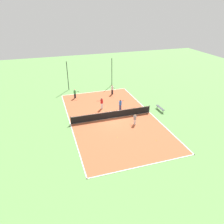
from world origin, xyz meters
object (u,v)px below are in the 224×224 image
at_px(fence_post_back_right, 112,72).
at_px(player_near_white, 112,89).
at_px(player_baseline_gray, 135,119).
at_px(player_near_blue, 120,104).
at_px(fence_post_back_left, 68,76).
at_px(player_far_green, 75,93).
at_px(tennis_ball_left_sideline, 78,134).
at_px(bench, 160,108).
at_px(tennis_ball_midcourt, 156,140).
at_px(tennis_net, 112,114).
at_px(player_coach_red, 102,102).
at_px(tennis_ball_near_net, 117,137).

bearing_deg(fence_post_back_right, player_near_white, -106.91).
height_order(player_near_white, player_baseline_gray, player_near_white).
height_order(player_near_blue, fence_post_back_left, fence_post_back_left).
bearing_deg(player_near_white, fence_post_back_left, -142.26).
bearing_deg(player_far_green, tennis_ball_left_sideline, -63.36).
distance_m(player_near_blue, player_far_green, 8.33).
height_order(bench, tennis_ball_left_sideline, bench).
bearing_deg(tennis_ball_midcourt, player_near_white, 91.61).
bearing_deg(tennis_net, fence_post_back_right, 72.28).
bearing_deg(fence_post_back_left, tennis_ball_midcourt, -69.73).
distance_m(player_coach_red, player_near_white, 5.76).
bearing_deg(player_far_green, player_baseline_gray, -27.82).
bearing_deg(player_near_blue, fence_post_back_left, 85.69).
xyz_separation_m(tennis_net, tennis_ball_left_sideline, (-4.93, -2.66, -0.50)).
xyz_separation_m(tennis_ball_left_sideline, tennis_ball_near_net, (4.06, -1.98, 0.00)).
xyz_separation_m(player_near_white, fence_post_back_right, (1.34, 4.41, 1.57)).
xyz_separation_m(player_near_blue, tennis_ball_left_sideline, (-6.77, -4.55, -0.90)).
relative_size(player_near_blue, player_near_white, 1.03).
height_order(player_coach_red, tennis_ball_near_net, player_coach_red).
bearing_deg(player_far_green, fence_post_back_left, 130.04).
bearing_deg(player_near_blue, tennis_net, -167.41).
xyz_separation_m(player_coach_red, tennis_ball_midcourt, (3.55, -9.71, -0.93)).
bearing_deg(tennis_ball_near_net, player_far_green, 101.61).
height_order(player_baseline_gray, tennis_ball_left_sideline, player_baseline_gray).
relative_size(tennis_ball_left_sideline, tennis_ball_midcourt, 1.00).
bearing_deg(player_near_blue, player_coach_red, 118.14).
bearing_deg(player_baseline_gray, fence_post_back_left, 19.44).
relative_size(player_coach_red, tennis_ball_near_net, 24.79).
relative_size(player_far_green, fence_post_back_left, 0.29).
bearing_deg(tennis_ball_near_net, player_baseline_gray, 35.93).
height_order(tennis_net, fence_post_back_right, fence_post_back_right).
bearing_deg(bench, player_far_green, 52.80).
xyz_separation_m(player_near_blue, fence_post_back_left, (-5.80, 10.52, 1.54)).
relative_size(bench, tennis_ball_near_net, 28.97).
height_order(tennis_net, tennis_ball_left_sideline, tennis_net).
relative_size(tennis_net, player_baseline_gray, 7.99).
relative_size(player_near_blue, player_far_green, 1.11).
bearing_deg(fence_post_back_left, tennis_net, -72.28).
distance_m(player_near_blue, player_baseline_gray, 4.32).
distance_m(player_far_green, player_coach_red, 5.91).
xyz_separation_m(tennis_ball_midcourt, tennis_ball_near_net, (-3.90, 1.89, 0.00)).
bearing_deg(player_near_white, fence_post_back_right, 144.63).
xyz_separation_m(player_coach_red, player_near_white, (3.14, 4.82, -0.07)).
distance_m(player_near_blue, player_near_white, 6.16).
distance_m(player_coach_red, tennis_ball_near_net, 7.88).
xyz_separation_m(player_near_white, tennis_ball_near_net, (-3.50, -12.64, -0.86)).
xyz_separation_m(player_far_green, player_baseline_gray, (5.72, -10.67, -0.07)).
xyz_separation_m(player_baseline_gray, fence_post_back_left, (-6.16, 14.82, 1.70)).
relative_size(player_coach_red, fence_post_back_right, 0.34).
xyz_separation_m(tennis_net, player_near_blue, (1.84, 1.89, 0.40)).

